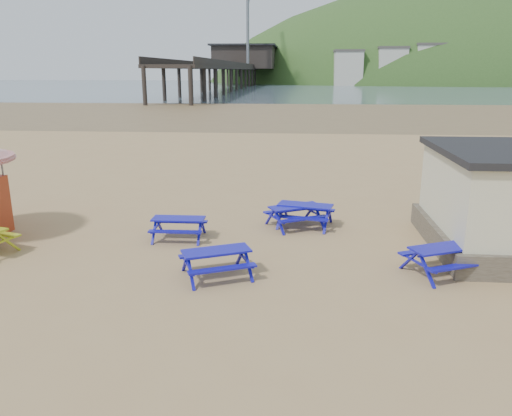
{
  "coord_description": "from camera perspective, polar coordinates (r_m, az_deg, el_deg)",
  "views": [
    {
      "loc": [
        2.57,
        -14.25,
        5.37
      ],
      "look_at": [
        1.27,
        1.5,
        1.0
      ],
      "focal_mm": 35.0,
      "sensor_mm": 36.0,
      "label": 1
    }
  ],
  "objects": [
    {
      "name": "pier",
      "position": [
        193.58,
        -1.42,
        15.48
      ],
      "size": [
        24.0,
        220.0,
        39.29
      ],
      "color": "black",
      "rests_on": "ground"
    },
    {
      "name": "picnic_table_blue_a",
      "position": [
        16.6,
        -8.81,
        -2.31
      ],
      "size": [
        1.72,
        1.4,
        0.72
      ],
      "rotation": [
        0.0,
        0.0,
        0.01
      ],
      "color": "#0904AF",
      "rests_on": "ground"
    },
    {
      "name": "ground",
      "position": [
        15.44,
        -5.17,
        -4.96
      ],
      "size": [
        400.0,
        400.0,
        0.0
      ],
      "primitive_type": "plane",
      "color": "tan",
      "rests_on": "ground"
    },
    {
      "name": "picnic_table_blue_c",
      "position": [
        17.7,
        4.48,
        -0.95
      ],
      "size": [
        2.31,
        2.17,
        0.77
      ],
      "rotation": [
        0.0,
        0.0,
        0.5
      ],
      "color": "#0904AF",
      "rests_on": "ground"
    },
    {
      "name": "headland_town",
      "position": [
        259.58,
        24.86,
        10.68
      ],
      "size": [
        264.0,
        144.0,
        108.0
      ],
      "color": "#2D4C1E",
      "rests_on": "ground"
    },
    {
      "name": "picnic_table_blue_e",
      "position": [
        13.49,
        -4.52,
        -6.31
      ],
      "size": [
        2.24,
        2.06,
        0.76
      ],
      "rotation": [
        0.0,
        0.0,
        0.42
      ],
      "color": "#0904AF",
      "rests_on": "ground"
    },
    {
      "name": "wet_sand",
      "position": [
        69.51,
        2.64,
        11.01
      ],
      "size": [
        400.0,
        400.0,
        0.0
      ],
      "primitive_type": "plane",
      "color": "olive",
      "rests_on": "ground"
    },
    {
      "name": "sea",
      "position": [
        184.35,
        4.04,
        13.75
      ],
      "size": [
        400.0,
        400.0,
        0.0
      ],
      "primitive_type": "plane",
      "color": "#495B69",
      "rests_on": "ground"
    },
    {
      "name": "picnic_table_blue_b",
      "position": [
        17.82,
        5.62,
        -0.82
      ],
      "size": [
        2.2,
        1.93,
        0.8
      ],
      "rotation": [
        0.0,
        0.0,
        -0.23
      ],
      "color": "#0904AF",
      "rests_on": "ground"
    },
    {
      "name": "picnic_table_blue_f",
      "position": [
        14.51,
        20.58,
        -5.64
      ],
      "size": [
        2.32,
        2.14,
        0.78
      ],
      "rotation": [
        0.0,
        0.0,
        0.42
      ],
      "color": "#0904AF",
      "rests_on": "ground"
    }
  ]
}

